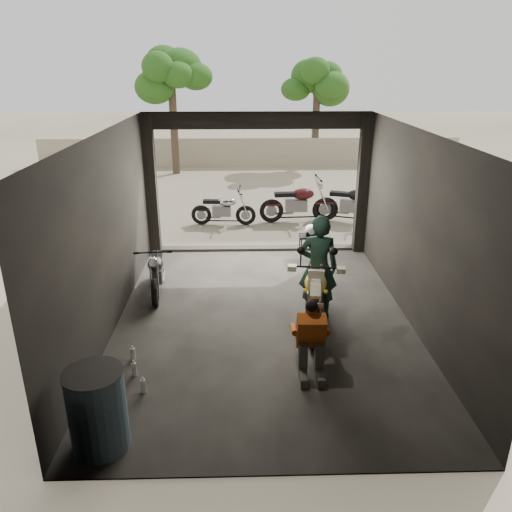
{
  "coord_description": "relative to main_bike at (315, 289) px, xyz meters",
  "views": [
    {
      "loc": [
        -0.34,
        -7.65,
        4.17
      ],
      "look_at": [
        -0.11,
        0.6,
        0.97
      ],
      "focal_mm": 35.0,
      "sensor_mm": 36.0,
      "label": 1
    }
  ],
  "objects": [
    {
      "name": "oil_drum",
      "position": [
        -2.85,
        -2.84,
        -0.16
      ],
      "size": [
        0.73,
        0.73,
        1.01
      ],
      "primitive_type": "cylinder",
      "rotation": [
        0.0,
        0.0,
        -0.13
      ],
      "color": "slate",
      "rests_on": "ground"
    },
    {
      "name": "outside_bike_a",
      "position": [
        -1.72,
        5.69,
        -0.15
      ],
      "size": [
        1.58,
        0.73,
        1.04
      ],
      "primitive_type": null,
      "rotation": [
        0.0,
        0.0,
        1.51
      ],
      "color": "black",
      "rests_on": "ground"
    },
    {
      "name": "main_bike",
      "position": [
        0.0,
        0.0,
        0.0
      ],
      "size": [
        1.11,
        2.1,
        1.33
      ],
      "primitive_type": null,
      "rotation": [
        0.0,
        0.0,
        -0.15
      ],
      "color": "#EAE9C5",
      "rests_on": "ground"
    },
    {
      "name": "ground",
      "position": [
        -0.85,
        0.16,
        -0.67
      ],
      "size": [
        80.0,
        80.0,
        0.0
      ],
      "primitive_type": "plane",
      "color": "#7A6D56",
      "rests_on": "ground"
    },
    {
      "name": "sign_post",
      "position": [
        2.44,
        4.79,
        1.1
      ],
      "size": [
        0.87,
        0.08,
        2.6
      ],
      "rotation": [
        0.0,
        0.0,
        0.01
      ],
      "color": "black",
      "rests_on": "ground"
    },
    {
      "name": "left_bike",
      "position": [
        -2.85,
        1.34,
        -0.15
      ],
      "size": [
        0.77,
        1.57,
        1.03
      ],
      "primitive_type": null,
      "rotation": [
        0.0,
        0.0,
        0.1
      ],
      "color": "black",
      "rests_on": "ground"
    },
    {
      "name": "outside_bike_b",
      "position": [
        0.35,
        5.91,
        -0.03
      ],
      "size": [
        1.91,
        0.88,
        1.26
      ],
      "primitive_type": null,
      "rotation": [
        0.0,
        0.0,
        1.63
      ],
      "color": "#400F10",
      "rests_on": "ground"
    },
    {
      "name": "tree_right",
      "position": [
        1.95,
        14.16,
        2.89
      ],
      "size": [
        2.2,
        2.2,
        5.0
      ],
      "color": "#382B1E",
      "rests_on": "ground"
    },
    {
      "name": "outside_bike_c",
      "position": [
        1.87,
        5.79,
        -0.04
      ],
      "size": [
        2.01,
        1.37,
        1.26
      ],
      "primitive_type": null,
      "rotation": [
        0.0,
        0.0,
        1.21
      ],
      "color": "black",
      "rests_on": "ground"
    },
    {
      "name": "tree_left",
      "position": [
        -3.85,
        12.66,
        3.32
      ],
      "size": [
        2.2,
        2.2,
        5.6
      ],
      "color": "#382B1E",
      "rests_on": "ground"
    },
    {
      "name": "boundary_wall",
      "position": [
        -0.85,
        14.16,
        -0.07
      ],
      "size": [
        18.0,
        0.3,
        1.2
      ],
      "primitive_type": "cube",
      "color": "gray",
      "rests_on": "ground"
    },
    {
      "name": "stool",
      "position": [
        0.28,
        3.16,
        -0.21
      ],
      "size": [
        0.38,
        0.38,
        0.53
      ],
      "rotation": [
        0.0,
        0.0,
        0.29
      ],
      "color": "black",
      "rests_on": "ground"
    },
    {
      "name": "helmet",
      "position": [
        0.34,
        3.14,
        -0.0
      ],
      "size": [
        0.36,
        0.36,
        0.26
      ],
      "primitive_type": "ellipsoid",
      "rotation": [
        0.0,
        0.0,
        0.33
      ],
      "color": "white",
      "rests_on": "stool"
    },
    {
      "name": "rider",
      "position": [
        0.08,
        0.33,
        0.26
      ],
      "size": [
        0.73,
        0.53,
        1.85
      ],
      "primitive_type": "imported",
      "rotation": [
        0.0,
        0.0,
        3.0
      ],
      "color": "#162D25",
      "rests_on": "ground"
    },
    {
      "name": "mechanic",
      "position": [
        -0.25,
        -1.47,
        -0.14
      ],
      "size": [
        0.56,
        0.75,
        1.06
      ],
      "primitive_type": null,
      "rotation": [
        0.0,
        0.0,
        -0.03
      ],
      "color": "#D5601C",
      "rests_on": "ground"
    },
    {
      "name": "garage",
      "position": [
        -0.85,
        0.71,
        0.61
      ],
      "size": [
        7.0,
        7.13,
        3.2
      ],
      "color": "#2D2B28",
      "rests_on": "ground"
    }
  ]
}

